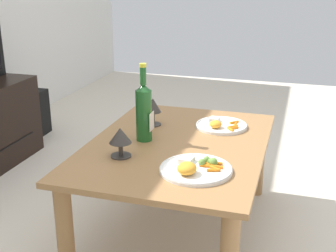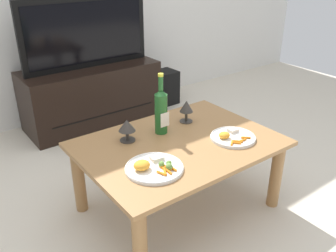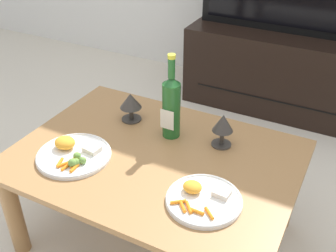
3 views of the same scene
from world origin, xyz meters
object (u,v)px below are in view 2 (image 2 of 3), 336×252
Objects in this scene: tv_stand at (92,95)px; goblet_left at (127,127)px; dinner_plate_left at (154,167)px; goblet_right at (186,108)px; tv_screen at (86,32)px; floor_speaker at (165,87)px; wine_bottle at (161,110)px; dinner_plate_right at (232,137)px; dining_table at (179,154)px.

goblet_left is (-0.37, -1.24, 0.27)m from tv_stand.
goblet_right is at bearing 35.13° from dinner_plate_left.
tv_screen reaches higher than tv_stand.
tv_screen is at bearing 177.61° from floor_speaker.
wine_bottle is at bearing -96.84° from tv_stand.
dinner_plate_right is (0.54, 0.00, -0.00)m from dinner_plate_left.
tv_stand is 3.26× the size of wine_bottle.
wine_bottle is 2.79× the size of goblet_left.
dinner_plate_right is at bearing -85.49° from tv_stand.
tv_screen is 1.32m from goblet_left.
tv_stand is 1.60m from dinner_plate_right.
goblet_left is at bearing -135.59° from floor_speaker.
floor_speaker is at bearing 52.82° from wine_bottle.
tv_stand is at bearing 94.51° from dinner_plate_right.
goblet_right is (0.06, -1.24, -0.27)m from tv_screen.
dinner_plate_right is (0.12, -1.58, 0.20)m from tv_stand.
goblet_left is 0.43m from goblet_right.
dinner_plate_left is at bearing -130.05° from floor_speaker.
floor_speaker is at bearing 52.07° from dinner_plate_left.
wine_bottle is 2.55× the size of goblet_right.
tv_stand is 4.56× the size of dinner_plate_right.
dinner_plate_right is (0.12, -1.58, -0.35)m from tv_screen.
dinner_plate_left is (-0.48, -0.34, -0.08)m from goblet_right.
goblet_right is (-0.75, -1.24, 0.37)m from floor_speaker.
dining_table is at bearing -95.78° from tv_screen.
goblet_left is at bearing -106.42° from tv_screen.
wine_bottle is (-0.01, 0.16, 0.22)m from dining_table.
goblet_left is at bearing -180.00° from goblet_right.
floor_speaker is at bearing 56.24° from dining_table.
tv_screen is 7.86× the size of goblet_right.
goblet_right is at bearing -87.21° from tv_screen.
tv_stand is at bearing 177.44° from floor_speaker.
goblet_right is at bearing 100.78° from dinner_plate_right.
dining_table is at bearing -125.88° from floor_speaker.
tv_stand is 0.55m from tv_screen.
dining_table is 0.93× the size of tv_stand.
goblet_left is (-0.21, 0.03, -0.06)m from wine_bottle.
floor_speaker is 1.74m from dinner_plate_right.
tv_screen is 3.26× the size of floor_speaker.
tv_screen reaches higher than dining_table.
dinner_plate_left is at bearing -104.88° from tv_stand.
tv_stand is at bearing 92.78° from goblet_right.
tv_screen reaches higher than goblet_left.
goblet_right reaches higher than floor_speaker.
tv_screen is at bearing 73.58° from goblet_left.
dinner_plate_left is 0.54m from dinner_plate_right.
dinner_plate_left is 1.12× the size of dinner_plate_right.
goblet_left is 0.60m from dinner_plate_right.
goblet_left is 0.35m from dinner_plate_left.
tv_screen reaches higher than goblet_right.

